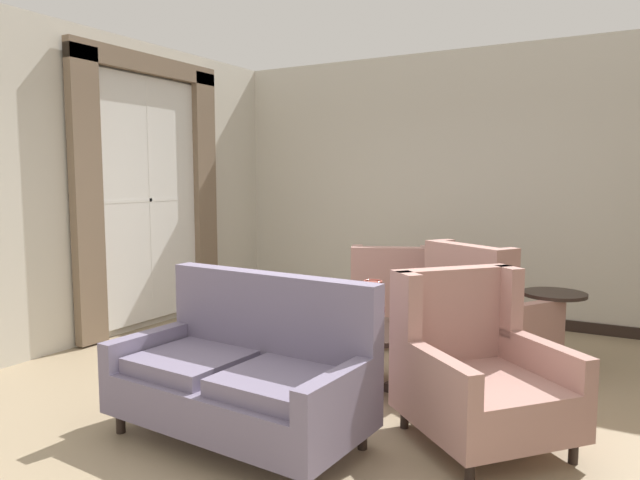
{
  "coord_description": "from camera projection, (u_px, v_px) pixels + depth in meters",
  "views": [
    {
      "loc": [
        1.98,
        -3.72,
        1.65
      ],
      "look_at": [
        -0.38,
        0.44,
        1.14
      ],
      "focal_mm": 32.84,
      "sensor_mm": 36.0,
      "label": 1
    }
  ],
  "objects": [
    {
      "name": "side_table",
      "position": [
        553.0,
        322.0,
        5.04
      ],
      "size": [
        0.53,
        0.53,
        0.67
      ],
      "color": "black",
      "rests_on": "ground"
    },
    {
      "name": "baseboard_back",
      "position": [
        452.0,
        312.0,
        6.93
      ],
      "size": [
        5.76,
        0.03,
        0.12
      ],
      "primitive_type": "cube",
      "color": "black",
      "rests_on": "ground"
    },
    {
      "name": "armchair_foreground_right",
      "position": [
        390.0,
        300.0,
        5.83
      ],
      "size": [
        1.02,
        1.05,
        1.0
      ],
      "rotation": [
        0.0,
        0.0,
        3.54
      ],
      "color": "tan",
      "rests_on": "ground"
    },
    {
      "name": "armchair_near_sideboard",
      "position": [
        484.0,
        318.0,
        4.97
      ],
      "size": [
        1.13,
        1.13,
        1.1
      ],
      "rotation": [
        0.0,
        0.0,
        2.61
      ],
      "color": "tan",
      "rests_on": "ground"
    },
    {
      "name": "coffee_table",
      "position": [
        377.0,
        341.0,
        4.54
      ],
      "size": [
        0.79,
        0.79,
        0.48
      ],
      "color": "black",
      "rests_on": "ground"
    },
    {
      "name": "window_with_curtains",
      "position": [
        151.0,
        185.0,
        6.38
      ],
      "size": [
        0.12,
        2.04,
        2.93
      ],
      "color": "silver"
    },
    {
      "name": "ground",
      "position": [
        335.0,
        399.0,
        4.37
      ],
      "size": [
        8.46,
        8.46,
        0.0
      ],
      "primitive_type": "plane",
      "color": "#9E896B"
    },
    {
      "name": "armchair_far_left",
      "position": [
        476.0,
        372.0,
        3.67
      ],
      "size": [
        1.26,
        1.25,
        1.05
      ],
      "rotation": [
        0.0,
        0.0,
        7.13
      ],
      "color": "tan",
      "rests_on": "ground"
    },
    {
      "name": "settee",
      "position": [
        244.0,
        374.0,
        3.7
      ],
      "size": [
        1.67,
        0.92,
        1.02
      ],
      "rotation": [
        0.0,
        0.0,
        -0.06
      ],
      "color": "slate",
      "rests_on": "ground"
    },
    {
      "name": "wall_left",
      "position": [
        142.0,
        187.0,
        6.4
      ],
      "size": [
        0.08,
        4.23,
        3.1
      ],
      "primitive_type": "cube",
      "color": "beige",
      "rests_on": "ground"
    },
    {
      "name": "wall_back",
      "position": [
        457.0,
        186.0,
        6.82
      ],
      "size": [
        5.92,
        0.08,
        3.1
      ],
      "primitive_type": "cube",
      "color": "beige",
      "rests_on": "ground"
    },
    {
      "name": "porcelain_vase",
      "position": [
        373.0,
        308.0,
        4.59
      ],
      "size": [
        0.2,
        0.2,
        0.37
      ],
      "color": "brown",
      "rests_on": "coffee_table"
    }
  ]
}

